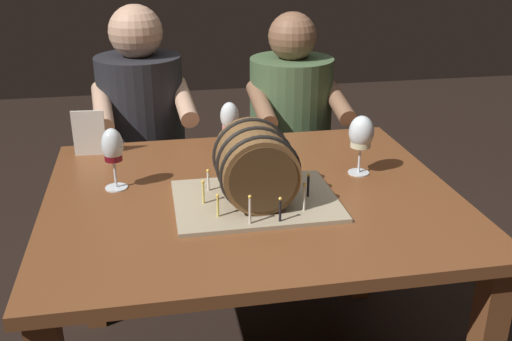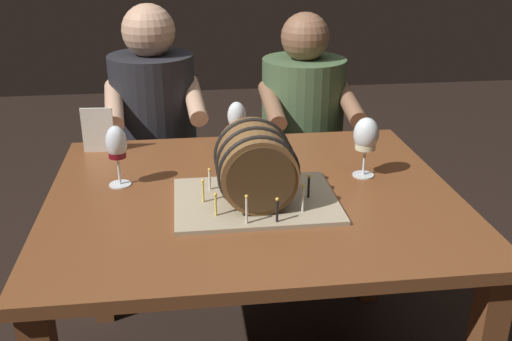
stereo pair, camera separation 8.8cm
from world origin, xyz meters
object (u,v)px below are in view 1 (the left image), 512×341
at_px(person_seated_left, 145,158).
at_px(barrel_cake, 256,170).
at_px(wine_glass_white, 361,135).
at_px(dining_table, 251,223).
at_px(person_seated_right, 290,153).
at_px(wine_glass_red, 113,149).
at_px(menu_card, 89,133).
at_px(wine_glass_rose, 230,119).

bearing_deg(person_seated_left, barrel_cake, -69.89).
bearing_deg(wine_glass_white, dining_table, -167.43).
distance_m(barrel_cake, person_seated_right, 0.97).
height_order(barrel_cake, person_seated_right, person_seated_right).
xyz_separation_m(wine_glass_red, menu_card, (-0.10, 0.31, -0.05)).
bearing_deg(barrel_cake, person_seated_left, 110.11).
relative_size(wine_glass_red, person_seated_left, 0.16).
height_order(barrel_cake, wine_glass_red, barrel_cake).
bearing_deg(wine_glass_rose, wine_glass_red, -144.86).
relative_size(wine_glass_red, person_seated_right, 0.17).
bearing_deg(person_seated_right, wine_glass_rose, -128.03).
distance_m(person_seated_left, person_seated_right, 0.63).
height_order(wine_glass_white, person_seated_left, person_seated_left).
xyz_separation_m(barrel_cake, person_seated_left, (-0.32, 0.87, -0.28)).
bearing_deg(menu_card, dining_table, -34.80).
distance_m(barrel_cake, wine_glass_white, 0.40).
bearing_deg(barrel_cake, wine_glass_red, 156.26).
bearing_deg(barrel_cake, wine_glass_white, 22.70).
bearing_deg(menu_card, barrel_cake, -39.26).
bearing_deg(wine_glass_white, barrel_cake, -157.30).
bearing_deg(person_seated_right, person_seated_left, 179.99).
bearing_deg(person_seated_left, person_seated_right, -0.01).
bearing_deg(person_seated_right, barrel_cake, -109.97).
relative_size(barrel_cake, menu_card, 2.92).
distance_m(dining_table, menu_card, 0.67).
xyz_separation_m(wine_glass_white, person_seated_right, (-0.05, 0.71, -0.33)).
relative_size(wine_glass_rose, menu_card, 1.08).
xyz_separation_m(person_seated_left, person_seated_right, (0.63, -0.00, -0.02)).
relative_size(wine_glass_red, menu_card, 1.20).
relative_size(barrel_cake, person_seated_right, 0.40).
relative_size(dining_table, person_seated_right, 1.05).
bearing_deg(barrel_cake, menu_card, 135.82).
height_order(wine_glass_rose, wine_glass_white, wine_glass_white).
distance_m(wine_glass_rose, person_seated_right, 0.61).
xyz_separation_m(dining_table, menu_card, (-0.49, 0.41, 0.19)).
bearing_deg(wine_glass_white, wine_glass_red, 178.28).
xyz_separation_m(barrel_cake, menu_card, (-0.50, 0.48, -0.02)).
xyz_separation_m(dining_table, wine_glass_rose, (-0.01, 0.38, 0.22)).
bearing_deg(person_seated_left, wine_glass_red, -96.85).
xyz_separation_m(wine_glass_rose, person_seated_right, (0.33, 0.42, -0.31)).
bearing_deg(wine_glass_white, person_seated_right, 94.08).
xyz_separation_m(barrel_cake, wine_glass_rose, (-0.01, 0.45, 0.01)).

